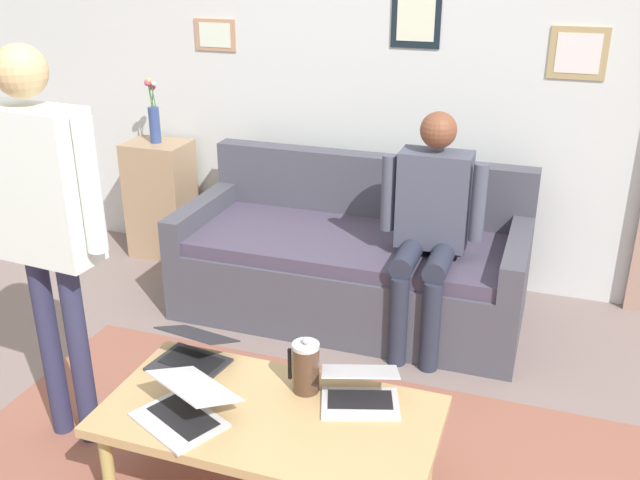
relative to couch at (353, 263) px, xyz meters
name	(u,v)px	position (x,y,z in m)	size (l,w,h in m)	color
ground_plane	(254,476)	(-0.04, 1.56, -0.30)	(7.68, 7.68, 0.00)	slate
back_wall	(391,68)	(-0.04, -0.64, 1.05)	(7.04, 0.11, 2.70)	silver
couch	(353,263)	(0.00, 0.00, 0.00)	(2.00, 0.91, 0.88)	#454550
coffee_table	(270,420)	(-0.16, 1.64, 0.07)	(1.28, 0.66, 0.42)	tan
laptop_left	(185,408)	(0.13, 1.78, 0.16)	(0.43, 0.42, 0.16)	silver
laptop_center	(360,392)	(-0.47, 1.46, 0.15)	(0.37, 0.35, 0.14)	silver
laptop_right	(192,354)	(0.28, 1.43, 0.16)	(0.34, 0.34, 0.16)	#28282D
french_press	(306,367)	(-0.24, 1.46, 0.22)	(0.13, 0.11, 0.24)	#4C3323
side_shelf	(161,199)	(1.51, -0.37, 0.10)	(0.42, 0.32, 0.81)	#A38261
flower_vase	(154,118)	(1.51, -0.37, 0.68)	(0.08, 0.09, 0.44)	#33467D
person_standing	(42,205)	(0.83, 1.56, 0.81)	(0.60, 0.23, 1.73)	#2D2E4D
person_seated	(430,219)	(-0.48, 0.23, 0.42)	(0.55, 0.51, 1.28)	#262A3B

